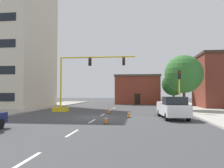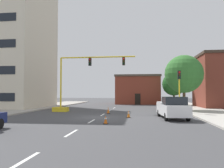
{
  "view_description": "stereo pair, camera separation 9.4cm",
  "coord_description": "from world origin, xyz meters",
  "px_view_note": "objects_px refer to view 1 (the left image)",
  "views": [
    {
      "loc": [
        3.86,
        -21.3,
        2.33
      ],
      "look_at": [
        0.46,
        6.92,
        3.45
      ],
      "focal_mm": 36.17,
      "sensor_mm": 36.0,
      "label": 1
    },
    {
      "loc": [
        3.96,
        -21.29,
        2.33
      ],
      "look_at": [
        0.46,
        6.92,
        3.45
      ],
      "focal_mm": 36.17,
      "sensor_mm": 36.0,
      "label": 2
    }
  ],
  "objects_px": {
    "traffic_cone_roadside_a": "(106,120)",
    "tree_right_far": "(174,84)",
    "traffic_cone_roadside_c": "(108,110)",
    "traffic_signal_gantry": "(71,93)",
    "tree_right_mid": "(184,74)",
    "traffic_light_pole_right": "(179,82)",
    "pickup_truck_white": "(173,108)",
    "traffic_cone_roadside_b": "(129,114)"
  },
  "relations": [
    {
      "from": "traffic_light_pole_right",
      "to": "traffic_cone_roadside_c",
      "type": "xyz_separation_m",
      "value": [
        -7.93,
        -0.33,
        -3.14
      ]
    },
    {
      "from": "tree_right_far",
      "to": "traffic_cone_roadside_b",
      "type": "xyz_separation_m",
      "value": [
        -7.27,
        -21.1,
        -3.58
      ]
    },
    {
      "from": "traffic_light_pole_right",
      "to": "pickup_truck_white",
      "type": "relative_size",
      "value": 0.87
    },
    {
      "from": "traffic_signal_gantry",
      "to": "traffic_cone_roadside_c",
      "type": "bearing_deg",
      "value": -20.78
    },
    {
      "from": "traffic_cone_roadside_a",
      "to": "traffic_cone_roadside_c",
      "type": "bearing_deg",
      "value": 96.72
    },
    {
      "from": "tree_right_mid",
      "to": "traffic_cone_roadside_c",
      "type": "bearing_deg",
      "value": -154.13
    },
    {
      "from": "traffic_light_pole_right",
      "to": "traffic_cone_roadside_a",
      "type": "relative_size",
      "value": 7.71
    },
    {
      "from": "pickup_truck_white",
      "to": "traffic_signal_gantry",
      "type": "bearing_deg",
      "value": 151.12
    },
    {
      "from": "traffic_signal_gantry",
      "to": "traffic_cone_roadside_b",
      "type": "height_order",
      "value": "traffic_signal_gantry"
    },
    {
      "from": "traffic_signal_gantry",
      "to": "pickup_truck_white",
      "type": "distance_m",
      "value": 13.08
    },
    {
      "from": "traffic_cone_roadside_a",
      "to": "tree_right_far",
      "type": "bearing_deg",
      "value": 71.09
    },
    {
      "from": "tree_right_mid",
      "to": "traffic_signal_gantry",
      "type": "bearing_deg",
      "value": -169.54
    },
    {
      "from": "traffic_signal_gantry",
      "to": "traffic_cone_roadside_c",
      "type": "height_order",
      "value": "traffic_signal_gantry"
    },
    {
      "from": "tree_right_far",
      "to": "traffic_signal_gantry",
      "type": "bearing_deg",
      "value": -134.08
    },
    {
      "from": "tree_right_far",
      "to": "traffic_cone_roadside_c",
      "type": "xyz_separation_m",
      "value": [
        -9.78,
        -17.02,
        -3.53
      ]
    },
    {
      "from": "traffic_signal_gantry",
      "to": "traffic_cone_roadside_b",
      "type": "relative_size",
      "value": 14.98
    },
    {
      "from": "traffic_signal_gantry",
      "to": "traffic_cone_roadside_a",
      "type": "xyz_separation_m",
      "value": [
        5.92,
        -10.43,
        -2.01
      ]
    },
    {
      "from": "traffic_light_pole_right",
      "to": "tree_right_far",
      "type": "bearing_deg",
      "value": 83.69
    },
    {
      "from": "tree_right_mid",
      "to": "pickup_truck_white",
      "type": "relative_size",
      "value": 1.3
    },
    {
      "from": "tree_right_mid",
      "to": "traffic_cone_roadside_a",
      "type": "bearing_deg",
      "value": -122.19
    },
    {
      "from": "tree_right_far",
      "to": "pickup_truck_white",
      "type": "bearing_deg",
      "value": -98.72
    },
    {
      "from": "traffic_signal_gantry",
      "to": "tree_right_mid",
      "type": "bearing_deg",
      "value": 10.46
    },
    {
      "from": "traffic_signal_gantry",
      "to": "tree_right_far",
      "type": "distance_m",
      "value": 21.17
    },
    {
      "from": "tree_right_mid",
      "to": "traffic_cone_roadside_a",
      "type": "height_order",
      "value": "tree_right_mid"
    },
    {
      "from": "traffic_light_pole_right",
      "to": "traffic_signal_gantry",
      "type": "bearing_deg",
      "value": 173.2
    },
    {
      "from": "pickup_truck_white",
      "to": "traffic_cone_roadside_a",
      "type": "relative_size",
      "value": 8.9
    },
    {
      "from": "traffic_cone_roadside_a",
      "to": "traffic_cone_roadside_c",
      "type": "distance_m",
      "value": 8.63
    },
    {
      "from": "tree_right_mid",
      "to": "pickup_truck_white",
      "type": "height_order",
      "value": "tree_right_mid"
    },
    {
      "from": "traffic_light_pole_right",
      "to": "tree_right_mid",
      "type": "relative_size",
      "value": 0.67
    },
    {
      "from": "traffic_cone_roadside_a",
      "to": "traffic_cone_roadside_b",
      "type": "distance_m",
      "value": 4.73
    },
    {
      "from": "pickup_truck_white",
      "to": "traffic_cone_roadside_a",
      "type": "xyz_separation_m",
      "value": [
        -5.48,
        -4.14,
        -0.67
      ]
    },
    {
      "from": "traffic_signal_gantry",
      "to": "pickup_truck_white",
      "type": "relative_size",
      "value": 1.84
    },
    {
      "from": "traffic_signal_gantry",
      "to": "traffic_cone_roadside_a",
      "type": "height_order",
      "value": "traffic_signal_gantry"
    },
    {
      "from": "pickup_truck_white",
      "to": "traffic_cone_roadside_a",
      "type": "distance_m",
      "value": 6.9
    },
    {
      "from": "tree_right_far",
      "to": "tree_right_mid",
      "type": "distance_m",
      "value": 12.6
    },
    {
      "from": "traffic_signal_gantry",
      "to": "traffic_light_pole_right",
      "type": "relative_size",
      "value": 2.13
    },
    {
      "from": "tree_right_mid",
      "to": "pickup_truck_white",
      "type": "xyz_separation_m",
      "value": [
        -2.73,
        -8.89,
        -3.78
      ]
    },
    {
      "from": "tree_right_far",
      "to": "traffic_cone_roadside_c",
      "type": "relative_size",
      "value": 7.72
    },
    {
      "from": "tree_right_mid",
      "to": "traffic_cone_roadside_c",
      "type": "distance_m",
      "value": 11.13
    },
    {
      "from": "traffic_cone_roadside_c",
      "to": "traffic_cone_roadside_b",
      "type": "bearing_deg",
      "value": -58.4
    },
    {
      "from": "pickup_truck_white",
      "to": "traffic_cone_roadside_c",
      "type": "bearing_deg",
      "value": 145.72
    },
    {
      "from": "traffic_signal_gantry",
      "to": "tree_right_mid",
      "type": "distance_m",
      "value": 14.56
    }
  ]
}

